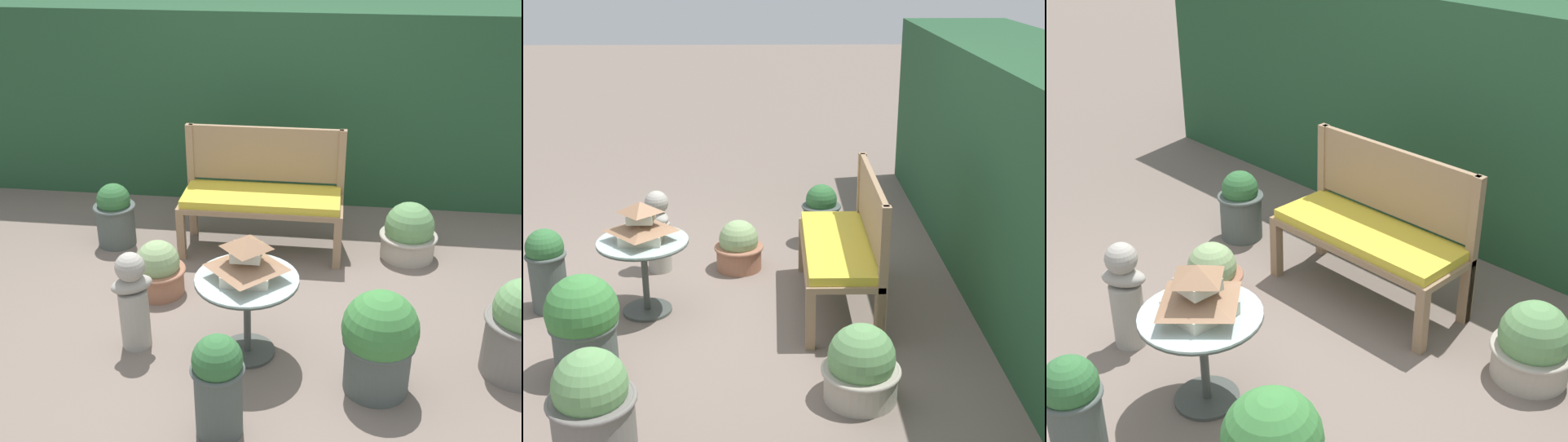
{
  "view_description": "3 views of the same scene",
  "coord_description": "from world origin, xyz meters",
  "views": [
    {
      "loc": [
        0.51,
        -3.5,
        2.48
      ],
      "look_at": [
        0.01,
        0.51,
        0.5
      ],
      "focal_mm": 45.0,
      "sensor_mm": 36.0,
      "label": 1
    },
    {
      "loc": [
        4.51,
        0.56,
        2.33
      ],
      "look_at": [
        -0.15,
        0.64,
        0.59
      ],
      "focal_mm": 50.0,
      "sensor_mm": 36.0,
      "label": 2
    },
    {
      "loc": [
        2.46,
        -1.98,
        2.5
      ],
      "look_at": [
        -0.25,
        0.7,
        0.57
      ],
      "focal_mm": 50.0,
      "sensor_mm": 36.0,
      "label": 3
    }
  ],
  "objects": [
    {
      "name": "foliage_hedge_back",
      "position": [
        0.0,
        2.45,
        0.84
      ],
      "size": [
        6.4,
        1.05,
        1.68
      ],
      "primitive_type": "cube",
      "color": "#234C2D",
      "rests_on": "ground"
    },
    {
      "name": "garden_bench",
      "position": [
        -0.04,
        1.01,
        0.41
      ],
      "size": [
        1.24,
        0.49,
        0.48
      ],
      "color": "#937556",
      "rests_on": "ground"
    },
    {
      "name": "potted_plant_hedge_corner",
      "position": [
        -1.21,
        0.98,
        0.25
      ],
      "size": [
        0.33,
        0.33,
        0.51
      ],
      "color": "#4C5651",
      "rests_on": "ground"
    },
    {
      "name": "ground",
      "position": [
        0.0,
        0.0,
        0.0
      ],
      "size": [
        30.0,
        30.0,
        0.0
      ],
      "primitive_type": "plane",
      "color": "#75665B"
    },
    {
      "name": "potted_plant_table_far",
      "position": [
        0.79,
        -0.53,
        0.32
      ],
      "size": [
        0.42,
        0.42,
        0.61
      ],
      "color": "#4C5651",
      "rests_on": "ground"
    },
    {
      "name": "potted_plant_path_edge",
      "position": [
        1.6,
        -0.29,
        0.3
      ],
      "size": [
        0.43,
        0.43,
        0.61
      ],
      "color": "slate",
      "rests_on": "ground"
    },
    {
      "name": "potted_plant_bench_left",
      "position": [
        -0.68,
        0.3,
        0.18
      ],
      "size": [
        0.38,
        0.38,
        0.39
      ],
      "color": "#9E664C",
      "rests_on": "ground"
    },
    {
      "name": "potted_plant_patio_mid",
      "position": [
        1.09,
        1.05,
        0.19
      ],
      "size": [
        0.44,
        0.44,
        0.44
      ],
      "color": "#ADA393",
      "rests_on": "ground"
    },
    {
      "name": "garden_bust",
      "position": [
        -0.66,
        -0.31,
        0.33
      ],
      "size": [
        0.29,
        0.26,
        0.64
      ],
      "rotation": [
        0.0,
        0.0,
        0.59
      ],
      "color": "#A39E93",
      "rests_on": "ground"
    },
    {
      "name": "bench_backrest",
      "position": [
        -0.04,
        1.23,
        0.66
      ],
      "size": [
        1.24,
        0.06,
        0.94
      ],
      "color": "#937556",
      "rests_on": "ground"
    },
    {
      "name": "pagoda_birdhouse",
      "position": [
        0.03,
        -0.3,
        0.64
      ],
      "size": [
        0.37,
        0.37,
        0.27
      ],
      "color": "beige",
      "rests_on": "patio_table"
    },
    {
      "name": "patio_table",
      "position": [
        0.03,
        -0.3,
        0.41
      ],
      "size": [
        0.61,
        0.61,
        0.53
      ],
      "color": "#424742",
      "rests_on": "ground"
    },
    {
      "name": "potted_plant_bench_right",
      "position": [
        -0.02,
        -0.97,
        0.31
      ],
      "size": [
        0.28,
        0.28,
        0.59
      ],
      "color": "#4C5651",
      "rests_on": "ground"
    }
  ]
}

